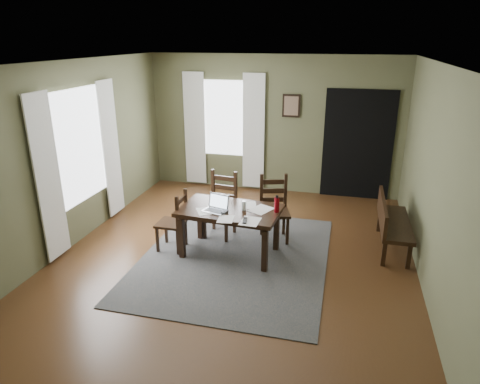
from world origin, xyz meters
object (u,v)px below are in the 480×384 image
(bench, at_px, (390,220))
(laptop, at_px, (216,207))
(chair_end, at_px, (174,222))
(water_bottle, at_px, (277,204))
(dining_table, at_px, (230,214))
(chair_back_left, at_px, (221,205))
(chair_back_right, at_px, (274,209))

(bench, distance_m, laptop, 2.58)
(bench, bearing_deg, chair_end, 104.92)
(chair_end, relative_size, laptop, 2.39)
(laptop, distance_m, water_bottle, 0.84)
(dining_table, xyz_separation_m, bench, (2.25, 0.76, -0.17))
(chair_back_left, relative_size, bench, 0.76)
(laptop, bearing_deg, water_bottle, 26.19)
(dining_table, xyz_separation_m, chair_back_right, (0.53, 0.66, -0.13))
(chair_back_right, bearing_deg, laptop, -149.55)
(chair_back_left, height_order, bench, chair_back_left)
(dining_table, bearing_deg, bench, 23.06)
(chair_end, relative_size, chair_back_right, 0.90)
(chair_back_left, relative_size, water_bottle, 4.20)
(water_bottle, bearing_deg, chair_end, -176.22)
(chair_back_left, xyz_separation_m, water_bottle, (0.97, -0.55, 0.32))
(chair_end, xyz_separation_m, water_bottle, (1.50, 0.10, 0.38))
(bench, bearing_deg, chair_back_left, 93.76)
(dining_table, distance_m, chair_end, 0.86)
(chair_back_left, bearing_deg, dining_table, -56.60)
(laptop, height_order, water_bottle, water_bottle)
(chair_end, bearing_deg, laptop, 86.01)
(bench, bearing_deg, laptop, 109.77)
(laptop, bearing_deg, chair_back_left, 118.03)
(dining_table, height_order, bench, bench)
(dining_table, bearing_deg, chair_back_right, 55.58)
(chair_end, distance_m, water_bottle, 1.55)
(dining_table, relative_size, chair_end, 1.63)
(chair_back_right, bearing_deg, water_bottle, -95.15)
(laptop, bearing_deg, chair_end, -167.71)
(chair_end, xyz_separation_m, bench, (3.08, 0.82, 0.01))
(dining_table, distance_m, chair_back_left, 0.68)
(chair_end, distance_m, chair_back_left, 0.84)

